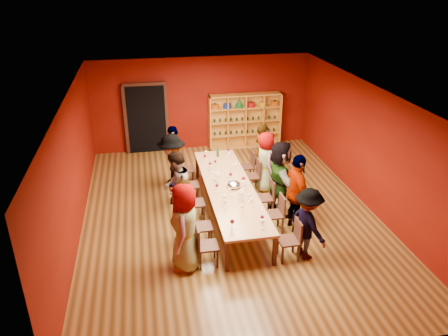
{
  "coord_description": "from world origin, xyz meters",
  "views": [
    {
      "loc": [
        -1.89,
        -9.09,
        5.52
      ],
      "look_at": [
        -0.09,
        0.2,
        1.15
      ],
      "focal_mm": 35.0,
      "sensor_mm": 36.0,
      "label": 1
    }
  ],
  "objects_px": {
    "chair_person_right_1": "(277,212)",
    "chair_person_left_4": "(184,168)",
    "person_left_3": "(172,169)",
    "person_right_4": "(262,152)",
    "person_right_2": "(280,178)",
    "chair_person_right_3": "(255,174)",
    "chair_person_left_3": "(188,183)",
    "shelving_unit": "(245,118)",
    "person_right_1": "(297,193)",
    "chair_person_left_2": "(192,201)",
    "person_left_0": "(185,227)",
    "person_right_0": "(308,224)",
    "chair_person_left_1": "(198,224)",
    "chair_person_right_2": "(267,195)",
    "chair_person_right_4": "(249,164)",
    "spittoon_bowl": "(234,185)",
    "person_left_1": "(184,214)",
    "person_right_3": "(266,162)",
    "person_left_2": "(177,188)",
    "chair_person_left_0": "(203,244)",
    "wine_bottle": "(218,153)",
    "chair_person_right_0": "(293,237)",
    "tasting_table": "(229,188)"
  },
  "relations": [
    {
      "from": "person_left_0",
      "to": "person_right_0",
      "type": "xyz_separation_m",
      "value": [
        2.48,
        -0.13,
        -0.14
      ]
    },
    {
      "from": "chair_person_right_2",
      "to": "spittoon_bowl",
      "type": "height_order",
      "value": "spittoon_bowl"
    },
    {
      "from": "person_right_4",
      "to": "spittoon_bowl",
      "type": "distance_m",
      "value": 2.16
    },
    {
      "from": "chair_person_left_2",
      "to": "chair_person_right_1",
      "type": "height_order",
      "value": "same"
    },
    {
      "from": "chair_person_right_4",
      "to": "chair_person_right_0",
      "type": "bearing_deg",
      "value": -90.0
    },
    {
      "from": "tasting_table",
      "to": "chair_person_left_0",
      "type": "distance_m",
      "value": 2.09
    },
    {
      "from": "person_left_3",
      "to": "person_right_4",
      "type": "xyz_separation_m",
      "value": [
        2.57,
        0.84,
        -0.08
      ]
    },
    {
      "from": "chair_person_left_4",
      "to": "person_right_2",
      "type": "distance_m",
      "value": 2.93
    },
    {
      "from": "chair_person_left_3",
      "to": "chair_person_right_2",
      "type": "relative_size",
      "value": 1.0
    },
    {
      "from": "person_right_3",
      "to": "spittoon_bowl",
      "type": "height_order",
      "value": "person_right_3"
    },
    {
      "from": "person_left_2",
      "to": "person_left_3",
      "type": "height_order",
      "value": "person_left_3"
    },
    {
      "from": "person_left_2",
      "to": "person_left_3",
      "type": "xyz_separation_m",
      "value": [
        -0.01,
        0.96,
        0.03
      ]
    },
    {
      "from": "chair_person_left_3",
      "to": "person_left_3",
      "type": "xyz_separation_m",
      "value": [
        -0.37,
        0.0,
        0.42
      ]
    },
    {
      "from": "person_left_0",
      "to": "person_right_4",
      "type": "height_order",
      "value": "person_left_0"
    },
    {
      "from": "person_right_2",
      "to": "person_right_4",
      "type": "relative_size",
      "value": 1.12
    },
    {
      "from": "spittoon_bowl",
      "to": "person_left_1",
      "type": "bearing_deg",
      "value": -140.84
    },
    {
      "from": "chair_person_right_1",
      "to": "person_left_1",
      "type": "bearing_deg",
      "value": -174.69
    },
    {
      "from": "chair_person_left_0",
      "to": "person_right_2",
      "type": "distance_m",
      "value": 2.76
    },
    {
      "from": "chair_person_left_1",
      "to": "person_left_1",
      "type": "height_order",
      "value": "person_left_1"
    },
    {
      "from": "chair_person_left_3",
      "to": "person_right_4",
      "type": "relative_size",
      "value": 0.53
    },
    {
      "from": "person_right_2",
      "to": "chair_person_right_3",
      "type": "bearing_deg",
      "value": 12.11
    },
    {
      "from": "shelving_unit",
      "to": "chair_person_right_2",
      "type": "bearing_deg",
      "value": -96.21
    },
    {
      "from": "person_right_1",
      "to": "person_right_3",
      "type": "relative_size",
      "value": 1.12
    },
    {
      "from": "shelving_unit",
      "to": "chair_person_left_1",
      "type": "relative_size",
      "value": 2.7
    },
    {
      "from": "person_right_1",
      "to": "chair_person_right_3",
      "type": "distance_m",
      "value": 2.12
    },
    {
      "from": "chair_person_right_1",
      "to": "wine_bottle",
      "type": "xyz_separation_m",
      "value": [
        -0.86,
        2.77,
        0.36
      ]
    },
    {
      "from": "chair_person_right_1",
      "to": "spittoon_bowl",
      "type": "relative_size",
      "value": 2.72
    },
    {
      "from": "shelving_unit",
      "to": "person_right_1",
      "type": "distance_m",
      "value": 5.26
    },
    {
      "from": "chair_person_right_1",
      "to": "chair_person_right_0",
      "type": "bearing_deg",
      "value": -90.0
    },
    {
      "from": "chair_person_left_4",
      "to": "person_right_0",
      "type": "distance_m",
      "value": 4.39
    },
    {
      "from": "chair_person_left_0",
      "to": "person_right_3",
      "type": "height_order",
      "value": "person_right_3"
    },
    {
      "from": "chair_person_left_2",
      "to": "chair_person_left_4",
      "type": "bearing_deg",
      "value": 90.0
    },
    {
      "from": "person_left_1",
      "to": "chair_person_right_4",
      "type": "bearing_deg",
      "value": 119.07
    },
    {
      "from": "chair_person_left_2",
      "to": "person_right_2",
      "type": "xyz_separation_m",
      "value": [
        2.11,
        -0.06,
        0.44
      ]
    },
    {
      "from": "chair_person_left_1",
      "to": "chair_person_right_2",
      "type": "relative_size",
      "value": 1.0
    },
    {
      "from": "person_left_2",
      "to": "spittoon_bowl",
      "type": "distance_m",
      "value": 1.35
    },
    {
      "from": "person_right_2",
      "to": "person_right_1",
      "type": "bearing_deg",
      "value": -171.11
    },
    {
      "from": "person_left_0",
      "to": "person_right_0",
      "type": "height_order",
      "value": "person_left_0"
    },
    {
      "from": "chair_person_left_1",
      "to": "chair_person_right_4",
      "type": "relative_size",
      "value": 1.0
    },
    {
      "from": "chair_person_left_2",
      "to": "chair_person_left_4",
      "type": "distance_m",
      "value": 1.92
    },
    {
      "from": "chair_person_right_1",
      "to": "person_right_3",
      "type": "relative_size",
      "value": 0.54
    },
    {
      "from": "chair_person_right_2",
      "to": "chair_person_right_4",
      "type": "height_order",
      "value": "same"
    },
    {
      "from": "person_right_2",
      "to": "chair_person_right_3",
      "type": "xyz_separation_m",
      "value": [
        -0.29,
        1.24,
        -0.44
      ]
    },
    {
      "from": "person_left_3",
      "to": "person_right_0",
      "type": "bearing_deg",
      "value": 47.1
    },
    {
      "from": "person_right_3",
      "to": "person_right_0",
      "type": "bearing_deg",
      "value": -179.76
    },
    {
      "from": "person_right_3",
      "to": "chair_person_right_4",
      "type": "xyz_separation_m",
      "value": [
        -0.3,
        0.63,
        -0.33
      ]
    },
    {
      "from": "chair_person_left_0",
      "to": "chair_person_right_3",
      "type": "xyz_separation_m",
      "value": [
        1.82,
        2.95,
        0.0
      ]
    },
    {
      "from": "chair_person_right_4",
      "to": "wine_bottle",
      "type": "relative_size",
      "value": 3.1
    },
    {
      "from": "chair_person_right_1",
      "to": "chair_person_right_3",
      "type": "distance_m",
      "value": 2.03
    },
    {
      "from": "chair_person_right_1",
      "to": "chair_person_left_4",
      "type": "bearing_deg",
      "value": 123.26
    }
  ]
}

